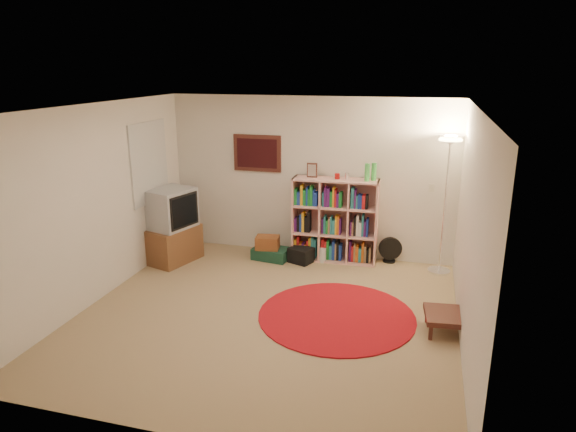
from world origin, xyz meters
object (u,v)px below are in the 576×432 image
(tv_stand, at_px, (172,227))
(side_table, at_px, (448,316))
(floor_lamp, at_px, (449,159))
(bookshelf, at_px, (334,221))
(suitcase, at_px, (271,253))
(floor_fan, at_px, (390,250))

(tv_stand, distance_m, side_table, 4.26)
(floor_lamp, distance_m, tv_stand, 4.20)
(bookshelf, bearing_deg, suitcase, -167.78)
(suitcase, bearing_deg, tv_stand, -153.48)
(floor_lamp, height_order, suitcase, floor_lamp)
(bookshelf, bearing_deg, tv_stand, -165.12)
(tv_stand, height_order, suitcase, tv_stand)
(suitcase, relative_size, side_table, 1.07)
(floor_lamp, xyz_separation_m, floor_fan, (-0.74, 0.20, -1.48))
(floor_lamp, distance_m, floor_fan, 1.67)
(bookshelf, xyz_separation_m, suitcase, (-0.94, -0.23, -0.54))
(tv_stand, bearing_deg, bookshelf, 33.22)
(floor_lamp, height_order, tv_stand, floor_lamp)
(floor_lamp, bearing_deg, tv_stand, -171.26)
(floor_fan, bearing_deg, tv_stand, 176.24)
(bookshelf, bearing_deg, floor_lamp, -4.53)
(bookshelf, height_order, tv_stand, bookshelf)
(bookshelf, relative_size, tv_stand, 1.35)
(floor_fan, xyz_separation_m, tv_stand, (-3.26, -0.82, 0.35))
(bookshelf, distance_m, tv_stand, 2.49)
(bookshelf, distance_m, side_table, 2.58)
(floor_lamp, height_order, floor_fan, floor_lamp)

